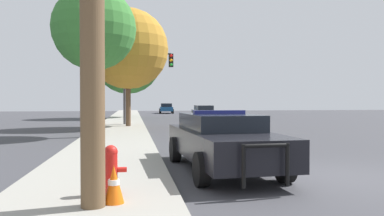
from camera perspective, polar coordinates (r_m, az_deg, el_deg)
The scene contains 11 objects.
ground_plane at distance 9.03m, azimuth 20.46°, elevation -9.73°, with size 110.00×110.00×0.00m, color #3D3D42.
sidewalk_left at distance 7.92m, azimuth -14.32°, elevation -10.76°, with size 3.00×110.00×0.13m.
police_car at distance 9.12m, azimuth 4.53°, elevation -4.82°, with size 2.22×5.19×1.45m.
fire_hydrant at distance 6.43m, azimuth -12.26°, elevation -8.95°, with size 0.52×0.23×0.82m.
traffic_light at distance 25.36m, azimuth -7.24°, elevation 5.38°, with size 3.34×0.35×4.89m.
car_background_distant at distance 50.29m, azimuth -3.94°, elevation -0.01°, with size 2.07×4.41×1.34m.
car_background_oncoming at distance 34.88m, azimuth 1.83°, elevation -0.55°, with size 1.90×4.39×1.25m.
tree_sidewalk_far at distance 36.42m, azimuth -9.75°, elevation 7.10°, with size 6.32×6.32×8.54m.
tree_sidewalk_near at distance 18.21m, azimuth -14.68°, elevation 11.60°, with size 3.86×3.86×6.83m.
tree_sidewalk_mid at distance 23.60m, azimuth -9.72°, elevation 8.88°, with size 4.96×4.96×7.24m.
traffic_cone at distance 5.92m, azimuth -11.83°, elevation -11.26°, with size 0.32×0.32×0.58m.
Camera 1 is at (-4.38, -7.72, 1.69)m, focal length 35.00 mm.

